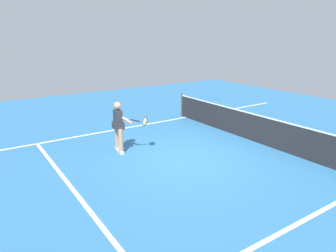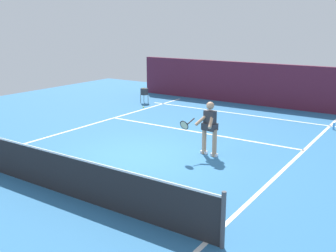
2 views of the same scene
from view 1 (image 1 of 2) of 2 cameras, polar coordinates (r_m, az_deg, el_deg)
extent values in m
plane|color=teal|center=(8.93, 3.06, -6.11)|extent=(23.91, 23.91, 0.00)
cube|color=white|center=(7.61, -17.21, -11.03)|extent=(7.47, 0.10, 0.01)
cube|color=white|center=(11.95, -7.73, -0.34)|extent=(0.10, 16.39, 0.01)
cube|color=white|center=(6.68, 23.46, -15.85)|extent=(0.10, 16.39, 0.01)
cylinder|color=#4C4C51|center=(13.51, 2.54, 3.97)|extent=(0.08, 0.08, 1.02)
cube|color=#232326|center=(10.65, 15.50, -0.37)|extent=(7.99, 0.02, 0.90)
cube|color=white|center=(10.53, 15.69, 2.08)|extent=(7.99, 0.02, 0.04)
cylinder|color=tan|center=(9.61, -9.36, -2.18)|extent=(0.13, 0.13, 0.78)
cylinder|color=tan|center=(9.28, -8.71, -2.82)|extent=(0.13, 0.13, 0.78)
cube|color=white|center=(9.72, -9.27, -4.14)|extent=(0.20, 0.10, 0.08)
cube|color=white|center=(9.40, -8.61, -4.84)|extent=(0.20, 0.10, 0.08)
cube|color=#2D2D33|center=(9.25, -9.22, 1.31)|extent=(0.34, 0.24, 0.52)
cube|color=#2D2D33|center=(9.31, -9.16, 0.12)|extent=(0.43, 0.33, 0.20)
sphere|color=tan|center=(9.16, -9.33, 3.73)|extent=(0.22, 0.22, 0.22)
cylinder|color=tan|center=(9.43, -8.62, 1.75)|extent=(0.23, 0.48, 0.37)
cylinder|color=tan|center=(9.15, -8.05, 1.33)|extent=(0.33, 0.45, 0.37)
cylinder|color=black|center=(9.07, -6.04, 1.00)|extent=(0.08, 0.30, 0.14)
torus|color=black|center=(9.19, -4.28, 0.86)|extent=(0.30, 0.16, 0.28)
cylinder|color=beige|center=(9.19, -4.28, 0.86)|extent=(0.25, 0.12, 0.23)
camera|label=2|loc=(18.58, 11.82, 16.74)|focal=41.80mm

